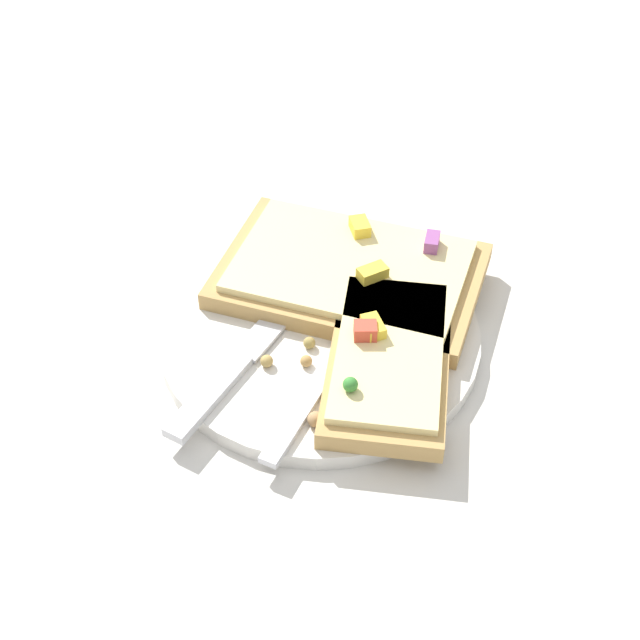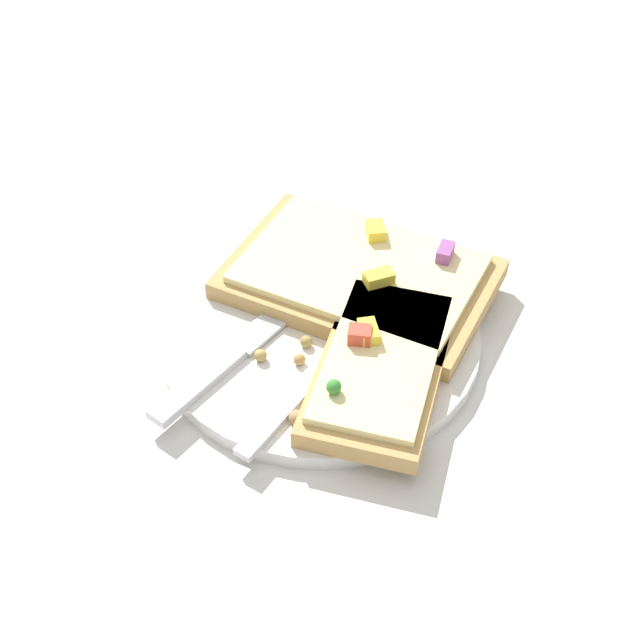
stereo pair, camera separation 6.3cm
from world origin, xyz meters
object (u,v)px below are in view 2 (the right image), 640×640
at_px(plate, 320,336).
at_px(pizza_slice_main, 362,277).
at_px(knife, 247,342).
at_px(fork, 340,347).
at_px(pizza_slice_corner, 381,364).

height_order(plate, pizza_slice_main, pizza_slice_main).
distance_m(plate, pizza_slice_main, 0.06).
bearing_deg(knife, pizza_slice_main, -15.26).
bearing_deg(pizza_slice_main, fork, -77.99).
bearing_deg(pizza_slice_corner, plate, -119.97).
bearing_deg(plate, fork, 157.23).
relative_size(plate, pizza_slice_main, 1.14).
bearing_deg(knife, pizza_slice_corner, -68.73).
relative_size(fork, pizza_slice_corner, 1.20).
xyz_separation_m(fork, pizza_slice_main, (0.02, -0.07, 0.01)).
distance_m(plate, pizza_slice_corner, 0.06).
height_order(knife, pizza_slice_main, pizza_slice_main).
xyz_separation_m(plate, knife, (0.04, 0.04, 0.01)).
relative_size(fork, knife, 0.95).
bearing_deg(pizza_slice_corner, fork, -114.28).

